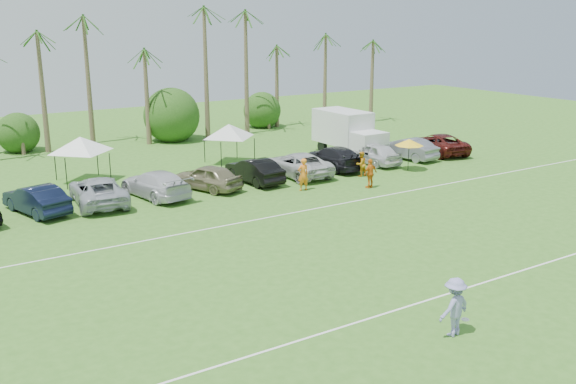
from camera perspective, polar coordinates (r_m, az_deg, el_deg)
ground at (r=22.61m, az=13.55°, el=-11.88°), size 120.00×120.00×0.00m
field_lines at (r=28.17m, az=1.79°, el=-5.88°), size 80.00×12.10×0.01m
palm_tree_4 at (r=52.87m, az=-21.09°, el=11.32°), size 2.40×2.40×8.90m
palm_tree_5 at (r=53.80m, az=-16.93°, el=12.65°), size 2.40×2.40×9.90m
palm_tree_6 at (r=55.03m, az=-12.89°, el=13.86°), size 2.40×2.40×10.90m
palm_tree_7 at (r=56.52m, az=-9.00°, el=14.93°), size 2.40×2.40×11.90m
palm_tree_8 at (r=58.78m, az=-4.33°, el=12.55°), size 2.40×2.40×8.90m
palm_tree_9 at (r=61.28m, az=-0.11°, el=13.52°), size 2.40×2.40×9.90m
palm_tree_10 at (r=64.08m, az=3.78°, el=14.33°), size 2.40×2.40×10.90m
palm_tree_11 at (r=66.52m, az=6.67°, el=15.02°), size 2.40×2.40×11.90m
bush_tree_1 at (r=54.06m, az=-22.81°, el=5.13°), size 4.00×4.00×4.00m
bush_tree_2 at (r=57.27m, az=-10.91°, el=6.54°), size 4.00×4.00×4.00m
bush_tree_3 at (r=61.63m, az=-2.20°, el=7.40°), size 4.00×4.00×4.00m
sideline_player_a at (r=38.83m, az=1.35°, el=1.57°), size 0.75×0.52×1.99m
sideline_player_b at (r=42.64m, az=6.51°, el=2.49°), size 0.87×0.72×1.67m
sideline_player_c at (r=39.75m, az=7.32°, el=1.65°), size 1.12×0.57×1.83m
box_truck at (r=49.11m, az=5.43°, el=5.33°), size 2.56×6.47×3.33m
canopy_tent_left at (r=42.57m, az=-18.01°, el=4.69°), size 4.21×4.21×3.41m
canopy_tent_right at (r=46.06m, az=-5.30°, el=6.03°), size 4.12×4.12×3.34m
market_umbrella at (r=44.60m, az=10.73°, el=4.36°), size 1.96×1.96×2.18m
frisbee_player at (r=21.99m, az=14.58°, el=-9.86°), size 1.36×0.86×2.00m
parked_car_1 at (r=36.83m, az=-21.47°, el=-0.60°), size 2.85×5.01×1.56m
parked_car_2 at (r=37.47m, az=-16.54°, el=0.10°), size 3.18×5.87×1.56m
parked_car_3 at (r=38.23m, az=-11.71°, el=0.71°), size 3.09×5.68×1.56m
parked_car_4 at (r=39.36m, az=-7.18°, el=1.32°), size 3.44×4.95×1.56m
parked_car_5 at (r=40.83m, az=-3.02°, el=1.93°), size 1.97×4.85×1.56m
parked_car_6 at (r=42.55m, az=0.81°, el=2.49°), size 2.72×5.68×1.56m
parked_car_7 at (r=44.69m, az=4.08°, el=3.07°), size 2.36×5.45×1.56m
parked_car_8 at (r=46.41m, az=7.63°, el=3.42°), size 1.86×4.59×1.56m
parked_car_9 at (r=48.58m, az=10.60°, el=3.82°), size 2.21×4.91×1.56m
parked_car_10 at (r=50.96m, az=13.20°, el=4.21°), size 3.66×6.03×1.56m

